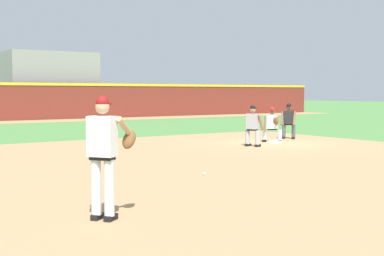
{
  "coord_description": "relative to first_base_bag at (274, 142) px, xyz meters",
  "views": [
    {
      "loc": [
        -13.75,
        -14.81,
        1.91
      ],
      "look_at": [
        -7.32,
        -5.3,
        1.14
      ],
      "focal_mm": 50.0,
      "sensor_mm": 36.0,
      "label": 1
    }
  ],
  "objects": [
    {
      "name": "baserunner",
      "position": [
        -1.5,
        -0.51,
        0.75
      ],
      "size": [
        0.57,
        0.66,
        1.46
      ],
      "color": "black",
      "rests_on": "ground"
    },
    {
      "name": "pitcher",
      "position": [
        -10.42,
        -7.57,
        1.01
      ],
      "size": [
        0.85,
        0.57,
        1.86
      ],
      "color": "black",
      "rests_on": "ground"
    },
    {
      "name": "infield_dirt_patch",
      "position": [
        -5.23,
        -3.79,
        -0.04
      ],
      "size": [
        18.0,
        18.0,
        0.01
      ],
      "primitive_type": "cube",
      "color": "tan",
      "rests_on": "ground"
    },
    {
      "name": "first_base_bag",
      "position": [
        0.0,
        0.0,
        0.0
      ],
      "size": [
        0.38,
        0.38,
        0.09
      ],
      "primitive_type": "cube",
      "color": "white",
      "rests_on": "ground"
    },
    {
      "name": "outfield_wall",
      "position": [
        0.0,
        22.0,
        1.35
      ],
      "size": [
        48.0,
        0.54,
        2.6
      ],
      "color": "maroon",
      "rests_on": "ground"
    },
    {
      "name": "ground_plane",
      "position": [
        0.0,
        0.0,
        -0.04
      ],
      "size": [
        160.0,
        160.0,
        0.0
      ],
      "primitive_type": "plane",
      "color": "#518942"
    },
    {
      "name": "baseball",
      "position": [
        -6.68,
        -4.87,
        -0.01
      ],
      "size": [
        0.07,
        0.07,
        0.07
      ],
      "primitive_type": "sphere",
      "color": "white",
      "rests_on": "ground"
    },
    {
      "name": "umpire",
      "position": [
        1.74,
        1.03,
        0.75
      ],
      "size": [
        0.64,
        0.68,
        1.46
      ],
      "color": "black",
      "rests_on": "ground"
    },
    {
      "name": "first_baseman",
      "position": [
        0.17,
        0.3,
        0.69
      ],
      "size": [
        0.79,
        1.06,
        1.34
      ],
      "color": "black",
      "rests_on": "ground"
    },
    {
      "name": "stadium_seating_block",
      "position": [
        0.0,
        24.9,
        2.43
      ],
      "size": [
        6.57,
        4.2,
        4.9
      ],
      "color": "gray",
      "rests_on": "ground"
    },
    {
      "name": "warning_track_strip",
      "position": [
        0.0,
        20.0,
        -0.04
      ],
      "size": [
        48.0,
        3.2,
        0.01
      ],
      "primitive_type": "cube",
      "color": "tan",
      "rests_on": "ground"
    }
  ]
}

